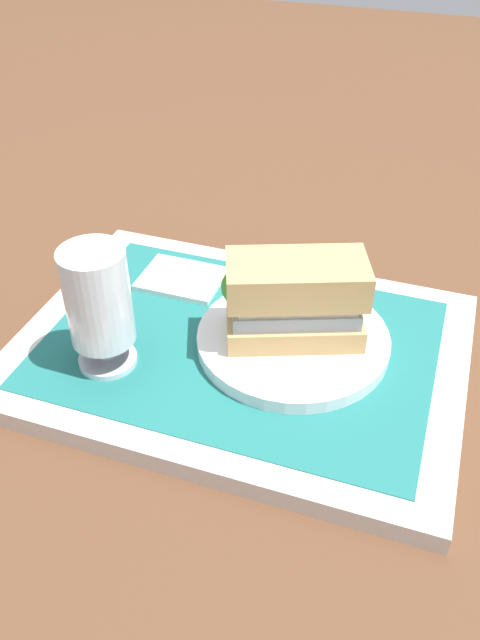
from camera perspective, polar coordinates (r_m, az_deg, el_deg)
name	(u,v)px	position (r m, az deg, el deg)	size (l,w,h in m)	color
ground_plane	(240,358)	(0.67, 0.00, -3.37)	(3.00, 3.00, 0.00)	brown
tray	(240,351)	(0.66, 0.00, -2.72)	(0.44, 0.32, 0.02)	silver
placemat	(240,343)	(0.65, 0.00, -2.02)	(0.38, 0.27, 0.00)	#1E6B66
plate	(293,340)	(0.65, 4.63, -1.73)	(0.19, 0.19, 0.01)	white
sandwich	(292,299)	(0.62, 4.55, 1.82)	(0.14, 0.11, 0.08)	tan
beer_glass	(99,306)	(0.60, -12.17, 1.21)	(0.06, 0.06, 0.12)	silver
napkin_folded	(182,279)	(0.74, -5.11, 3.61)	(0.09, 0.07, 0.01)	white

